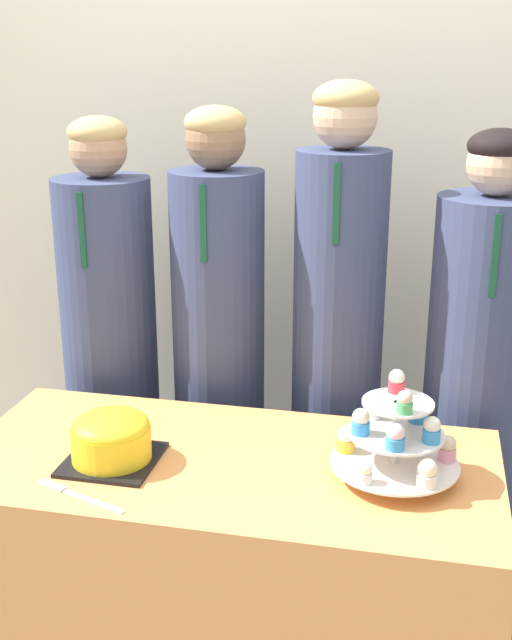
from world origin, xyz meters
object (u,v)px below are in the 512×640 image
object	(u,v)px
student_3	(476,406)
cake_knife	(66,492)
student_1	(219,374)
cupcake_stand	(397,437)
round_cake	(111,437)
student_2	(336,370)
student_0	(112,372)

from	to	relation	value
student_3	cake_knife	bearing A→B (deg)	-140.79
student_1	cupcake_stand	bearing A→B (deg)	-43.21
cupcake_stand	student_3	xyz separation A→B (m)	(0.21, 0.54, -0.14)
round_cake	cupcake_stand	distance (m)	0.69
student_1	cake_knife	bearing A→B (deg)	-101.58
cake_knife	student_3	world-z (taller)	student_3
cake_knife	student_2	size ratio (longest dim) A/B	0.15
round_cake	cake_knife	bearing A→B (deg)	-106.34
student_2	student_3	size ratio (longest dim) A/B	1.08
student_0	student_2	xyz separation A→B (m)	(0.73, -0.00, 0.07)
round_cake	cupcake_stand	xyz separation A→B (m)	(0.69, 0.07, 0.04)
cupcake_stand	student_3	world-z (taller)	student_3
cupcake_stand	cake_knife	bearing A→B (deg)	-162.42
round_cake	cupcake_stand	bearing A→B (deg)	5.92
cupcake_stand	student_2	size ratio (longest dim) A/B	0.19
cupcake_stand	student_3	bearing A→B (deg)	68.44
student_0	student_1	distance (m)	0.36
student_0	round_cake	bearing A→B (deg)	-67.69
cupcake_stand	student_0	distance (m)	1.09
cake_knife	student_1	bearing A→B (deg)	97.46
cake_knife	cupcake_stand	xyz separation A→B (m)	(0.73, 0.23, 0.10)
round_cake	student_1	bearing A→B (deg)	79.70
student_0	student_3	bearing A→B (deg)	0.00
student_0	student_2	size ratio (longest dim) A/B	0.94
student_3	cupcake_stand	bearing A→B (deg)	-111.56
cupcake_stand	student_1	xyz separation A→B (m)	(-0.58, 0.54, -0.11)
cake_knife	cupcake_stand	size ratio (longest dim) A/B	0.81
student_0	student_1	xyz separation A→B (m)	(0.36, -0.00, 0.02)
round_cake	student_0	distance (m)	0.67
cake_knife	round_cake	bearing A→B (deg)	92.70
round_cake	student_3	bearing A→B (deg)	34.20
round_cake	student_3	xyz separation A→B (m)	(0.90, 0.61, -0.10)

